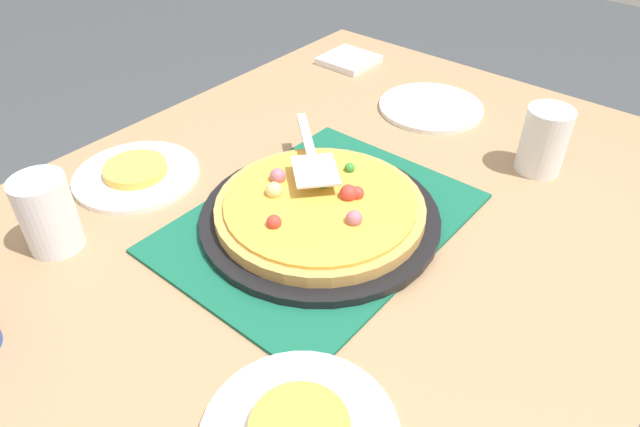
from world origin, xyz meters
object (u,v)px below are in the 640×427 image
plate_far_right (137,175)px  cup_corner (544,140)px  pizza_pan (320,217)px  cup_far (47,214)px  pizza (320,207)px  pizza_server (311,154)px  plate_side (431,107)px  napkin_stack (349,60)px  served_slice_right (135,169)px

plate_far_right → cup_corner: size_ratio=1.83×
pizza_pan → cup_far: 0.41m
pizza → pizza_server: pizza_server is taller
plate_side → pizza_pan: bearing=-171.9°
cup_corner → napkin_stack: cup_corner is taller
cup_far → napkin_stack: size_ratio=1.00×
served_slice_right → pizza: bearing=-71.8°
napkin_stack → pizza_pan: bearing=-146.8°
cup_corner → pizza: bearing=151.3°
served_slice_right → pizza_pan: bearing=-71.9°
plate_far_right → pizza_server: size_ratio=1.10×
pizza → pizza_server: (0.07, 0.07, 0.04)m
pizza_pan → cup_far: (-0.29, 0.28, 0.05)m
pizza_pan → pizza_server: pizza_server is taller
plate_side → napkin_stack: napkin_stack is taller
cup_far → pizza_server: size_ratio=0.60×
plate_far_right → plate_side: same height
pizza_pan → served_slice_right: (-0.11, 0.33, 0.01)m
napkin_stack → cup_corner: bearing=-106.0°
pizza_pan → pizza: bearing=76.9°
pizza → served_slice_right: bearing=108.2°
cup_far → pizza_server: bearing=-29.3°
pizza → napkin_stack: (0.53, 0.35, -0.03)m
plate_side → cup_far: (-0.74, 0.21, 0.06)m
cup_far → pizza_server: 0.41m
pizza_pan → cup_corner: bearing=-28.6°
cup_far → cup_corner: (0.67, -0.48, 0.00)m
napkin_stack → pizza: bearing=-146.9°
cup_far → cup_corner: size_ratio=1.00×
plate_side → served_slice_right: bearing=154.3°
pizza_pan → napkin_stack: bearing=33.2°
pizza_pan → plate_far_right: pizza_pan is taller
cup_far → napkin_stack: cup_far is taller
pizza_pan → plate_far_right: (-0.11, 0.33, -0.01)m
pizza_pan → pizza: 0.02m
served_slice_right → pizza_server: bearing=-56.2°
plate_side → napkin_stack: 0.29m
plate_side → pizza_server: (-0.38, 0.01, 0.06)m
served_slice_right → cup_far: cup_far is taller
plate_far_right → cup_corner: (0.48, -0.54, 0.06)m
pizza_pan → pizza_server: bearing=48.3°
plate_side → pizza_server: 0.39m
cup_far → pizza: bearing=-43.0°
plate_far_right → pizza_pan: bearing=-71.9°
pizza → cup_far: (-0.29, 0.27, 0.03)m
pizza_pan → served_slice_right: 0.35m
plate_side → served_slice_right: (-0.56, 0.27, 0.01)m
plate_side → cup_corner: size_ratio=1.83×
pizza → cup_far: size_ratio=2.75×
pizza → napkin_stack: bearing=33.1°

